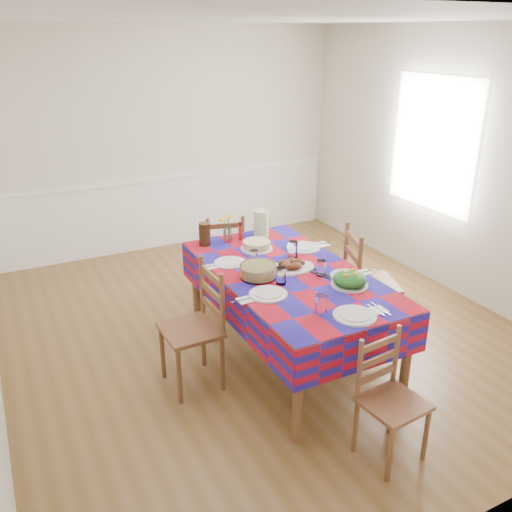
{
  "coord_description": "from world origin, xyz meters",
  "views": [
    {
      "loc": [
        -2.06,
        -3.99,
        2.6
      ],
      "look_at": [
        -0.2,
        -0.32,
        0.9
      ],
      "focal_mm": 38.0,
      "sensor_mm": 36.0,
      "label": 1
    }
  ],
  "objects_px": {
    "chair_near": "(389,400)",
    "chair_right": "(366,284)",
    "chair_left": "(196,328)",
    "chair_far": "(224,256)",
    "meat_platter": "(292,266)",
    "green_pitcher": "(261,223)",
    "dining_table": "(289,282)",
    "tea_pitcher": "(205,234)"
  },
  "relations": [
    {
      "from": "chair_far",
      "to": "chair_left",
      "type": "bearing_deg",
      "value": 73.18
    },
    {
      "from": "chair_near",
      "to": "chair_right",
      "type": "relative_size",
      "value": 0.83
    },
    {
      "from": "meat_platter",
      "to": "chair_near",
      "type": "xyz_separation_m",
      "value": [
        -0.05,
        -1.34,
        -0.41
      ]
    },
    {
      "from": "tea_pitcher",
      "to": "chair_far",
      "type": "relative_size",
      "value": 0.23
    },
    {
      "from": "chair_near",
      "to": "meat_platter",
      "type": "bearing_deg",
      "value": 81.81
    },
    {
      "from": "chair_right",
      "to": "chair_near",
      "type": "bearing_deg",
      "value": 167.06
    },
    {
      "from": "chair_left",
      "to": "chair_right",
      "type": "height_order",
      "value": "chair_right"
    },
    {
      "from": "meat_platter",
      "to": "chair_left",
      "type": "relative_size",
      "value": 0.4
    },
    {
      "from": "meat_platter",
      "to": "green_pitcher",
      "type": "distance_m",
      "value": 0.84
    },
    {
      "from": "tea_pitcher",
      "to": "chair_left",
      "type": "relative_size",
      "value": 0.21
    },
    {
      "from": "meat_platter",
      "to": "chair_right",
      "type": "relative_size",
      "value": 0.38
    },
    {
      "from": "green_pitcher",
      "to": "chair_right",
      "type": "bearing_deg",
      "value": -53.22
    },
    {
      "from": "green_pitcher",
      "to": "chair_near",
      "type": "xyz_separation_m",
      "value": [
        -0.2,
        -2.16,
        -0.5
      ]
    },
    {
      "from": "green_pitcher",
      "to": "chair_left",
      "type": "relative_size",
      "value": 0.25
    },
    {
      "from": "chair_left",
      "to": "chair_right",
      "type": "distance_m",
      "value": 1.64
    },
    {
      "from": "chair_far",
      "to": "chair_left",
      "type": "height_order",
      "value": "chair_left"
    },
    {
      "from": "dining_table",
      "to": "chair_right",
      "type": "relative_size",
      "value": 1.99
    },
    {
      "from": "meat_platter",
      "to": "dining_table",
      "type": "bearing_deg",
      "value": -139.97
    },
    {
      "from": "chair_far",
      "to": "meat_platter",
      "type": "bearing_deg",
      "value": 107.63
    },
    {
      "from": "chair_far",
      "to": "chair_right",
      "type": "height_order",
      "value": "chair_right"
    },
    {
      "from": "chair_near",
      "to": "chair_right",
      "type": "height_order",
      "value": "chair_right"
    },
    {
      "from": "meat_platter",
      "to": "chair_far",
      "type": "bearing_deg",
      "value": 92.54
    },
    {
      "from": "dining_table",
      "to": "tea_pitcher",
      "type": "xyz_separation_m",
      "value": [
        -0.38,
        0.87,
        0.19
      ]
    },
    {
      "from": "tea_pitcher",
      "to": "chair_left",
      "type": "height_order",
      "value": "tea_pitcher"
    },
    {
      "from": "green_pitcher",
      "to": "chair_far",
      "type": "xyz_separation_m",
      "value": [
        -0.2,
        0.44,
        -0.47
      ]
    },
    {
      "from": "tea_pitcher",
      "to": "chair_right",
      "type": "relative_size",
      "value": 0.2
    },
    {
      "from": "dining_table",
      "to": "chair_left",
      "type": "relative_size",
      "value": 2.07
    },
    {
      "from": "tea_pitcher",
      "to": "meat_platter",
      "type": "bearing_deg",
      "value": -62.76
    },
    {
      "from": "chair_far",
      "to": "dining_table",
      "type": "bearing_deg",
      "value": 105.59
    },
    {
      "from": "dining_table",
      "to": "chair_right",
      "type": "height_order",
      "value": "chair_right"
    },
    {
      "from": "dining_table",
      "to": "green_pitcher",
      "type": "relative_size",
      "value": 8.27
    },
    {
      "from": "chair_left",
      "to": "meat_platter",
      "type": "bearing_deg",
      "value": 90.97
    },
    {
      "from": "chair_left",
      "to": "chair_far",
      "type": "bearing_deg",
      "value": 146.64
    },
    {
      "from": "tea_pitcher",
      "to": "chair_right",
      "type": "xyz_separation_m",
      "value": [
        1.2,
        -0.85,
        -0.39
      ]
    },
    {
      "from": "meat_platter",
      "to": "chair_far",
      "type": "relative_size",
      "value": 0.43
    },
    {
      "from": "chair_far",
      "to": "chair_left",
      "type": "relative_size",
      "value": 0.93
    },
    {
      "from": "chair_near",
      "to": "chair_far",
      "type": "height_order",
      "value": "chair_far"
    },
    {
      "from": "dining_table",
      "to": "meat_platter",
      "type": "height_order",
      "value": "meat_platter"
    },
    {
      "from": "chair_near",
      "to": "chair_left",
      "type": "bearing_deg",
      "value": 115.96
    },
    {
      "from": "dining_table",
      "to": "chair_far",
      "type": "distance_m",
      "value": 1.32
    },
    {
      "from": "chair_near",
      "to": "chair_right",
      "type": "distance_m",
      "value": 1.56
    },
    {
      "from": "tea_pitcher",
      "to": "dining_table",
      "type": "bearing_deg",
      "value": -66.2
    }
  ]
}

